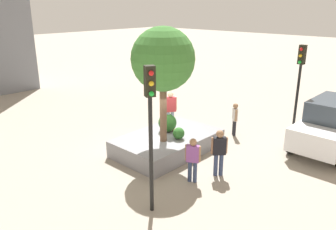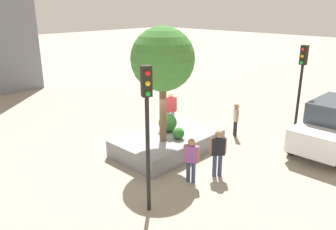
% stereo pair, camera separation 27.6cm
% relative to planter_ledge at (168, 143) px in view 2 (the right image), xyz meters
% --- Properties ---
extents(ground_plane, '(120.00, 120.00, 0.00)m').
position_rel_planter_ledge_xyz_m(ground_plane, '(0.35, -0.28, -0.36)').
color(ground_plane, '#9E9384').
extents(planter_ledge, '(4.44, 2.75, 0.72)m').
position_rel_planter_ledge_xyz_m(planter_ledge, '(0.00, 0.00, 0.00)').
color(planter_ledge, gray).
rests_on(planter_ledge, ground).
extents(plaza_tree, '(2.45, 2.45, 4.54)m').
position_rel_planter_ledge_xyz_m(plaza_tree, '(0.57, 0.27, 3.65)').
color(plaza_tree, brown).
rests_on(plaza_tree, planter_ledge).
extents(boxwood_shrub, '(0.80, 0.80, 0.80)m').
position_rel_planter_ledge_xyz_m(boxwood_shrub, '(-0.33, -0.34, 0.76)').
color(boxwood_shrub, '#2D6628').
rests_on(boxwood_shrub, planter_ledge).
extents(hedge_clump, '(0.49, 0.49, 0.49)m').
position_rel_planter_ledge_xyz_m(hedge_clump, '(-0.00, 0.59, 0.60)').
color(hedge_clump, '#2D6628').
rests_on(hedge_clump, planter_ledge).
extents(skateboard, '(0.75, 0.67, 0.07)m').
position_rel_planter_ledge_xyz_m(skateboard, '(-0.44, -0.27, 0.42)').
color(skateboard, brown).
rests_on(skateboard, planter_ledge).
extents(skateboarder, '(0.52, 0.41, 1.73)m').
position_rel_planter_ledge_xyz_m(skateboarder, '(-0.44, -0.27, 1.43)').
color(skateboarder, '#8C9EB7').
rests_on(skateboarder, skateboard).
extents(police_car, '(4.68, 2.21, 2.18)m').
position_rel_planter_ledge_xyz_m(police_car, '(-4.96, 4.97, 0.75)').
color(police_car, white).
rests_on(police_car, ground).
extents(traffic_light_corner, '(0.36, 0.37, 4.45)m').
position_rel_planter_ledge_xyz_m(traffic_light_corner, '(3.56, 2.64, 2.68)').
color(traffic_light_corner, black).
rests_on(traffic_light_corner, ground).
extents(traffic_light_median, '(0.35, 0.29, 4.32)m').
position_rel_planter_ledge_xyz_m(traffic_light_median, '(-5.17, 3.25, 2.60)').
color(traffic_light_median, black).
rests_on(traffic_light_median, ground).
extents(passerby_with_bag, '(0.48, 0.47, 1.77)m').
position_rel_planter_ledge_xyz_m(passerby_with_bag, '(0.35, 2.83, 0.66)').
color(passerby_with_bag, navy).
rests_on(passerby_with_bag, ground).
extents(pedestrian_crossing, '(0.43, 0.43, 1.59)m').
position_rel_planter_ledge_xyz_m(pedestrian_crossing, '(-3.51, 1.08, 0.56)').
color(pedestrian_crossing, black).
rests_on(pedestrian_crossing, ground).
extents(bystander_watching, '(0.37, 0.51, 1.64)m').
position_rel_planter_ledge_xyz_m(bystander_watching, '(1.36, 2.44, 0.59)').
color(bystander_watching, navy).
rests_on(bystander_watching, ground).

